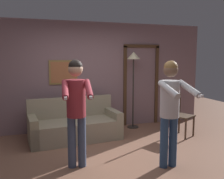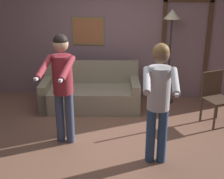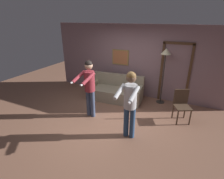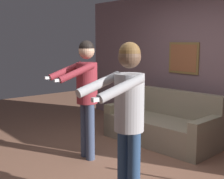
# 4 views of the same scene
# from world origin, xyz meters

# --- Properties ---
(ground_plane) EXTENTS (12.00, 12.00, 0.00)m
(ground_plane) POSITION_xyz_m (0.00, 0.00, 0.00)
(ground_plane) COLOR #8A5D48
(back_wall_assembly) EXTENTS (6.40, 0.10, 2.60)m
(back_wall_assembly) POSITION_xyz_m (0.02, 2.10, 1.30)
(back_wall_assembly) COLOR gray
(back_wall_assembly) RESTS_ON ground_plane
(couch) EXTENTS (1.96, 1.00, 0.87)m
(couch) POSITION_xyz_m (-0.36, 1.38, 0.28)
(couch) COLOR gray
(couch) RESTS_ON ground_plane
(person_standing_left) EXTENTS (0.49, 0.73, 1.72)m
(person_standing_left) POSITION_xyz_m (-0.56, -0.04, 1.05)
(person_standing_left) COLOR #3E4C6A
(person_standing_left) RESTS_ON ground_plane
(person_standing_right) EXTENTS (0.44, 0.72, 1.70)m
(person_standing_right) POSITION_xyz_m (0.83, -0.49, 1.04)
(person_standing_right) COLOR navy
(person_standing_right) RESTS_ON ground_plane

